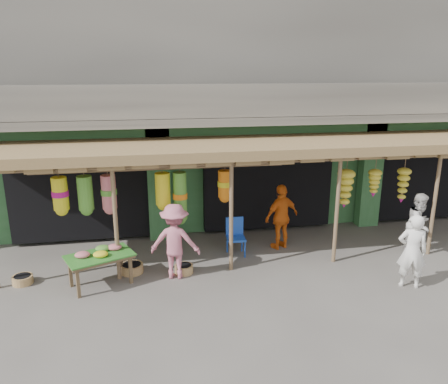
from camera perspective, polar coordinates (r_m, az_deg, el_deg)
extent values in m
plane|color=#514C47|center=(10.73, 8.69, -8.89)|extent=(80.00, 80.00, 0.00)
cube|color=gray|center=(14.57, 2.98, 17.99)|extent=(16.00, 6.00, 4.00)
cube|color=#2D6033|center=(15.01, 2.66, 4.49)|extent=(16.00, 5.70, 3.00)
cube|color=gray|center=(11.39, 6.70, 9.42)|extent=(16.00, 0.90, 0.22)
cube|color=gray|center=(10.97, 7.39, 11.77)|extent=(16.00, 0.10, 0.80)
cube|color=#2D6033|center=(11.82, 6.08, 7.96)|extent=(16.00, 0.35, 0.35)
cube|color=yellow|center=(11.43, -18.85, 6.42)|extent=(1.70, 0.06, 0.55)
cube|color=#B21414|center=(11.39, -18.88, 6.39)|extent=(1.30, 0.02, 0.30)
cube|color=black|center=(12.70, -17.64, 0.94)|extent=(3.60, 2.00, 2.50)
cube|color=black|center=(13.00, 4.74, 1.98)|extent=(3.60, 2.00, 2.50)
cube|color=black|center=(15.06, 23.49, 2.63)|extent=(3.60, 2.00, 2.50)
cube|color=#2D6033|center=(11.63, -8.47, 0.95)|extent=(0.60, 0.35, 3.00)
cube|color=#2D6033|center=(13.21, 18.52, 2.09)|extent=(0.60, 0.35, 3.00)
cylinder|color=brown|center=(9.56, -13.96, -3.93)|extent=(0.09, 0.09, 2.60)
cylinder|color=brown|center=(9.70, 0.94, -3.16)|extent=(0.09, 0.09, 2.60)
cylinder|color=brown|center=(10.45, 14.54, -2.27)|extent=(0.09, 0.09, 2.60)
cylinder|color=brown|center=(11.69, 25.77, -1.44)|extent=(0.09, 0.09, 2.60)
cylinder|color=brown|center=(9.69, 8.27, 4.03)|extent=(12.90, 0.08, 0.08)
cylinder|color=brown|center=(9.63, -8.29, 3.04)|extent=(5.50, 0.06, 0.06)
cube|color=brown|center=(10.76, 7.75, 6.20)|extent=(14.00, 2.70, 0.22)
cube|color=brown|center=(9.39, -18.52, -11.35)|extent=(0.09, 0.09, 0.59)
cube|color=brown|center=(9.68, -12.10, -9.99)|extent=(0.09, 0.09, 0.59)
cube|color=brown|center=(9.88, -19.41, -10.03)|extent=(0.09, 0.09, 0.59)
cube|color=brown|center=(10.16, -13.29, -8.79)|extent=(0.09, 0.09, 0.59)
cube|color=brown|center=(9.62, -15.94, -8.24)|extent=(1.49, 1.20, 0.06)
cube|color=#26661E|center=(9.61, -15.96, -7.99)|extent=(1.55, 1.26, 0.03)
ellipsoid|color=#D46A74|center=(9.58, -18.02, -7.80)|extent=(0.31, 0.26, 0.13)
ellipsoid|color=yellow|center=(9.50, -15.82, -7.83)|extent=(0.31, 0.26, 0.13)
ellipsoid|color=#D46A74|center=(9.78, -14.13, -6.99)|extent=(0.31, 0.26, 0.13)
ellipsoid|color=#549A33|center=(9.78, -15.56, -7.10)|extent=(0.31, 0.26, 0.13)
cylinder|color=#1A44AA|center=(10.66, 0.75, -7.65)|extent=(0.04, 0.04, 0.42)
cylinder|color=#1A44AA|center=(10.72, 2.74, -7.52)|extent=(0.04, 0.04, 0.42)
cylinder|color=#1A44AA|center=(11.00, 0.42, -6.88)|extent=(0.04, 0.04, 0.42)
cylinder|color=#1A44AA|center=(11.06, 2.35, -6.76)|extent=(0.04, 0.04, 0.42)
cube|color=#1A44AA|center=(10.77, 1.57, -6.07)|extent=(0.45, 0.45, 0.05)
cube|color=#1A44AA|center=(10.87, 1.38, -4.45)|extent=(0.44, 0.05, 0.47)
cylinder|color=brown|center=(10.48, -24.81, -10.36)|extent=(0.56, 0.56, 0.18)
cylinder|color=#996D44|center=(10.23, -11.94, -9.73)|extent=(0.63, 0.63, 0.20)
cylinder|color=#9E704A|center=(10.04, -5.25, -9.98)|extent=(0.52, 0.52, 0.19)
imported|color=white|center=(9.93, 23.36, -7.11)|extent=(0.69, 0.58, 1.61)
imported|color=beige|center=(11.74, 24.14, -3.85)|extent=(0.95, 0.90, 1.56)
imported|color=#D95E14|center=(11.14, 7.52, -3.22)|extent=(1.07, 0.75, 1.68)
imported|color=#BE6578|center=(9.59, -6.43, -6.42)|extent=(1.21, 0.87, 1.68)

